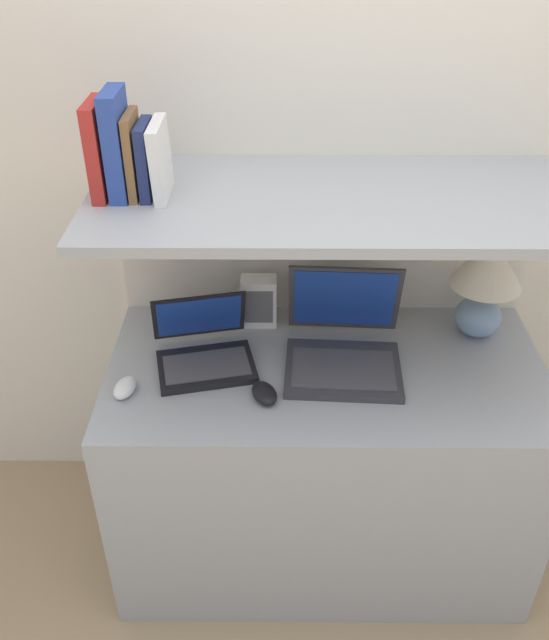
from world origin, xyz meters
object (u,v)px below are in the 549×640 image
Objects in this scene: book_blue at (117,145)px; book_navy at (146,160)px; table_lamp at (486,276)px; router_box at (259,301)px; book_brown at (133,155)px; second_mouse at (125,388)px; laptop_large at (343,345)px; computer_mouse at (264,393)px; book_red at (99,150)px; laptop_small at (204,350)px; book_white at (160,160)px.

book_blue reaches higher than book_navy.
book_blue reaches higher than table_lamp.
router_box is 0.77× the size of book_brown.
router_box is (0.35, 0.34, 0.06)m from second_mouse.
router_box is (-0.24, 0.19, 0.02)m from laptop_large.
book_blue is (-0.35, 0.21, 0.60)m from computer_mouse.
book_brown is at bearing 147.06° from computer_mouse.
book_brown is at bearing 176.04° from laptop_large.
router_box is at bearing 22.24° from book_red.
table_lamp reaches higher than laptop_large.
table_lamp is 2.06× the size of router_box.
computer_mouse is at bearing -154.05° from table_lamp.
book_blue is 0.04m from book_brown.
book_red reaches higher than computer_mouse.
laptop_small is at bearing -169.77° from table_lamp.
book_navy is (0.09, 0.19, 0.57)m from second_mouse.
book_white is at bearing -146.16° from router_box.
computer_mouse is at bearing -30.21° from book_blue.
router_box is (0.15, 0.20, 0.04)m from laptop_small.
table_lamp is at bearing 6.35° from book_navy.
router_box is at bearing 141.89° from laptop_large.
computer_mouse is at bearing -3.06° from second_mouse.
laptop_large is (-0.41, -0.14, -0.15)m from table_lamp.
laptop_large reaches higher than router_box.
book_red is at bearing 97.84° from second_mouse.
table_lamp is 0.73m from computer_mouse.
computer_mouse is 0.72× the size of router_box.
book_red is 1.14× the size of book_brown.
router_box is 0.59m from book_navy.
book_brown is at bearing 180.00° from book_white.
book_blue is at bearing 149.79° from computer_mouse.
second_mouse is 0.55× the size of book_navy.
laptop_small is at bearing -28.75° from book_white.
laptop_small is 1.99× the size of router_box.
book_red is 0.08m from book_brown.
book_brown is 0.03m from book_navy.
book_navy is (-0.26, -0.15, 0.51)m from router_box.
router_box is 0.61× the size of book_blue.
router_box is at bearing 52.59° from laptop_small.
laptop_large is 0.71m from book_white.
book_brown reaches higher than computer_mouse.
table_lamp is at bearing -4.47° from router_box.
table_lamp is 0.94× the size of laptop_large.
laptop_small is 0.56m from book_navy.
book_brown is at bearing 180.00° from book_navy.
book_red is at bearing 169.15° from laptop_small.
computer_mouse is 0.62× the size of book_white.
laptop_small is 0.24m from computer_mouse.
book_brown reaches higher than router_box.
table_lamp is 3.26× the size of second_mouse.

